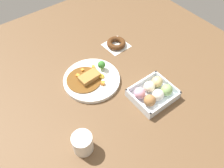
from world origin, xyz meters
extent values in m
plane|color=brown|center=(0.00, 0.00, 0.00)|extent=(1.60, 1.60, 0.00)
cylinder|color=white|center=(0.03, -0.09, 0.01)|extent=(0.27, 0.27, 0.02)
cylinder|color=brown|center=(0.07, -0.11, 0.02)|extent=(0.16, 0.16, 0.01)
cube|color=#A87538|center=(0.04, -0.09, 0.04)|extent=(0.10, 0.06, 0.02)
cylinder|color=white|center=(-0.01, -0.07, 0.02)|extent=(0.06, 0.06, 0.00)
ellipsoid|color=yellow|center=(-0.01, -0.07, 0.03)|extent=(0.03, 0.03, 0.01)
cylinder|color=#8CB766|center=(-0.04, -0.11, 0.03)|extent=(0.01, 0.01, 0.02)
sphere|color=#387A2D|center=(-0.04, -0.11, 0.05)|extent=(0.04, 0.04, 0.04)
cube|color=orange|center=(-0.01, -0.14, 0.03)|extent=(0.02, 0.02, 0.02)
cube|color=orange|center=(0.08, -0.14, 0.03)|extent=(0.02, 0.02, 0.02)
cube|color=orange|center=(0.04, -0.16, 0.02)|extent=(0.02, 0.02, 0.01)
cube|color=orange|center=(0.01, -0.03, 0.03)|extent=(0.02, 0.02, 0.02)
cube|color=silver|center=(-0.13, 0.15, 0.01)|extent=(0.19, 0.16, 0.01)
cube|color=silver|center=(-0.22, 0.15, 0.03)|extent=(0.01, 0.16, 0.03)
cube|color=silver|center=(-0.04, 0.15, 0.03)|extent=(0.01, 0.16, 0.03)
cube|color=silver|center=(-0.13, 0.07, 0.03)|extent=(0.19, 0.01, 0.03)
cube|color=silver|center=(-0.13, 0.23, 0.03)|extent=(0.19, 0.01, 0.03)
sphere|color=#DBB77A|center=(-0.19, 0.12, 0.04)|extent=(0.05, 0.05, 0.05)
sphere|color=#EFE5C6|center=(-0.14, 0.12, 0.04)|extent=(0.05, 0.05, 0.05)
sphere|color=pink|center=(-0.08, 0.12, 0.04)|extent=(0.05, 0.05, 0.05)
sphere|color=#84A860|center=(-0.19, 0.18, 0.04)|extent=(0.05, 0.05, 0.05)
sphere|color=silver|center=(-0.14, 0.18, 0.04)|extent=(0.05, 0.05, 0.05)
sphere|color=#9E6B3D|center=(-0.09, 0.18, 0.04)|extent=(0.05, 0.05, 0.05)
cube|color=white|center=(-0.22, -0.23, 0.00)|extent=(0.13, 0.13, 0.00)
torus|color=#4C2B14|center=(-0.22, -0.23, 0.02)|extent=(0.10, 0.10, 0.03)
cylinder|color=silver|center=(0.25, 0.17, 0.04)|extent=(0.08, 0.08, 0.08)
camera|label=1|loc=(0.39, 0.54, 0.84)|focal=36.98mm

